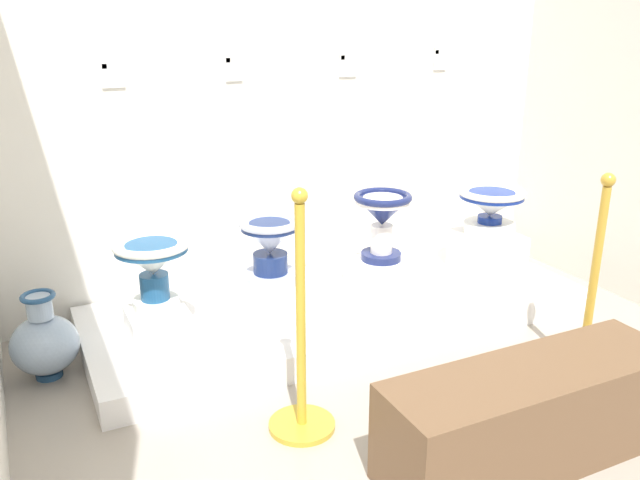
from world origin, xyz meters
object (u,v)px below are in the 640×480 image
plinth_block_tall_cobalt (158,324)px  plinth_block_central_ornate (381,272)px  stanchion_post_near_left (301,367)px  museum_bench (530,415)px  info_placard_first (112,74)px  info_placard_fourth (440,58)px  stanchion_post_near_right (588,320)px  antique_toilet_broad_patterned (491,205)px  antique_toilet_central_ornate (382,214)px  info_placard_second (233,68)px  antique_toilet_slender_white (270,244)px  decorative_vase_spare (45,342)px  plinth_block_broad_patterned (487,253)px  info_placard_third (348,64)px  antique_toilet_tall_cobalt (152,262)px  plinth_block_slender_white (271,293)px

plinth_block_tall_cobalt → plinth_block_central_ornate: 1.33m
stanchion_post_near_left → museum_bench: (0.70, -0.57, -0.09)m
plinth_block_central_ornate → info_placard_first: info_placard_first is taller
info_placard_fourth → stanchion_post_near_right: bearing=-96.7°
antique_toilet_broad_patterned → info_placard_first: bearing=164.2°
antique_toilet_central_ornate → info_placard_second: size_ratio=2.81×
antique_toilet_slender_white → antique_toilet_broad_patterned: size_ratio=0.91×
antique_toilet_slender_white → museum_bench: 1.60m
museum_bench → stanchion_post_near_right: bearing=29.3°
plinth_block_tall_cobalt → stanchion_post_near_right: stanchion_post_near_right is taller
antique_toilet_slender_white → info_placard_second: 0.99m
plinth_block_tall_cobalt → decorative_vase_spare: bearing=169.2°
plinth_block_tall_cobalt → antique_toilet_central_ornate: (1.33, 0.11, 0.36)m
plinth_block_broad_patterned → museum_bench: 1.65m
info_placard_second → stanchion_post_near_left: info_placard_second is taller
antique_toilet_central_ornate → stanchion_post_near_right: bearing=-66.0°
stanchion_post_near_right → plinth_block_central_ornate: bearing=114.0°
plinth_block_tall_cobalt → antique_toilet_slender_white: size_ratio=0.79×
plinth_block_broad_patterned → decorative_vase_spare: decorative_vase_spare is taller
info_placard_second → stanchion_post_near_right: 2.23m
info_placard_second → museum_bench: (0.47, -1.95, -1.17)m
plinth_block_central_ornate → info_placard_third: bearing=88.7°
antique_toilet_slender_white → stanchion_post_near_left: size_ratio=0.35×
antique_toilet_slender_white → antique_toilet_central_ornate: 0.69m
plinth_block_broad_patterned → antique_toilet_slender_white: bearing=174.8°
plinth_block_tall_cobalt → stanchion_post_near_right: size_ratio=0.29×
antique_toilet_tall_cobalt → antique_toilet_central_ornate: (1.33, 0.11, 0.03)m
antique_toilet_tall_cobalt → info_placard_fourth: 2.24m
antique_toilet_tall_cobalt → stanchion_post_near_left: 0.94m
decorative_vase_spare → stanchion_post_near_right: size_ratio=0.44×
plinth_block_broad_patterned → info_placard_fourth: bearing=91.6°
stanchion_post_near_right → info_placard_second: bearing=127.3°
plinth_block_tall_cobalt → antique_toilet_broad_patterned: bearing=-0.0°
decorative_vase_spare → info_placard_first: bearing=43.2°
plinth_block_central_ornate → antique_toilet_central_ornate: (0.00, 0.00, 0.35)m
info_placard_fourth → museum_bench: size_ratio=0.11×
plinth_block_broad_patterned → plinth_block_central_ornate: bearing=170.8°
plinth_block_tall_cobalt → info_placard_fourth: bearing=16.0°
antique_toilet_broad_patterned → museum_bench: 1.69m
antique_toilet_tall_cobalt → stanchion_post_near_left: (0.41, -0.81, -0.25)m
stanchion_post_near_right → museum_bench: stanchion_post_near_right is taller
plinth_block_central_ornate → info_placard_fourth: bearing=34.5°
info_placard_second → info_placard_third: size_ratio=1.02×
plinth_block_slender_white → info_placard_first: size_ratio=2.84×
plinth_block_slender_white → plinth_block_broad_patterned: plinth_block_broad_patterned is taller
plinth_block_broad_patterned → info_placard_fourth: (-0.02, 0.57, 1.11)m
antique_toilet_central_ornate → decorative_vase_spare: size_ratio=0.92×
decorative_vase_spare → info_placard_third: bearing=14.3°
antique_toilet_tall_cobalt → decorative_vase_spare: size_ratio=0.84×
antique_toilet_tall_cobalt → info_placard_fourth: size_ratio=2.64×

